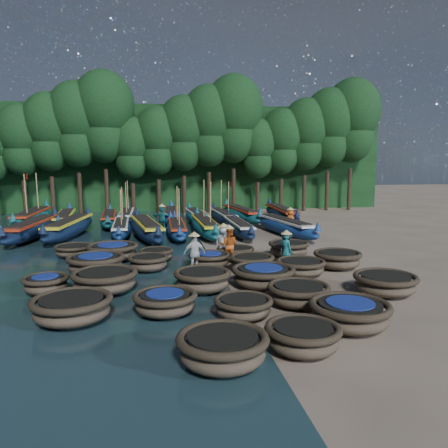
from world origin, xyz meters
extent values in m
plane|color=#7F6D5C|center=(0.00, 0.00, 0.00)|extent=(120.00, 120.00, 0.00)
cube|color=black|center=(0.00, 23.50, 5.00)|extent=(40.00, 3.00, 10.00)
ellipsoid|color=brown|center=(-1.29, -10.45, 0.37)|extent=(2.59, 2.59, 0.73)
torus|color=#342B1E|center=(-1.29, -10.45, 0.71)|extent=(2.22, 2.22, 0.22)
cylinder|color=black|center=(-1.29, -10.45, 0.75)|extent=(1.68, 1.68, 0.07)
ellipsoid|color=brown|center=(0.83, -10.02, 0.33)|extent=(2.06, 2.06, 0.66)
torus|color=#342B1E|center=(0.83, -10.02, 0.64)|extent=(1.97, 1.97, 0.20)
cylinder|color=black|center=(0.83, -10.02, 0.68)|extent=(1.48, 1.48, 0.06)
ellipsoid|color=brown|center=(2.70, -8.76, 0.36)|extent=(2.86, 2.86, 0.73)
torus|color=#342B1E|center=(2.70, -8.76, 0.71)|extent=(2.37, 2.37, 0.22)
cylinder|color=black|center=(2.70, -8.76, 0.75)|extent=(1.80, 1.80, 0.07)
cylinder|color=navy|center=(2.70, -8.76, 0.80)|extent=(1.38, 1.38, 0.04)
ellipsoid|color=brown|center=(-5.29, -6.90, 0.36)|extent=(2.97, 2.97, 0.72)
torus|color=#342B1E|center=(-5.29, -6.90, 0.70)|extent=(2.43, 2.43, 0.22)
cylinder|color=black|center=(-5.29, -6.90, 0.74)|extent=(1.85, 1.85, 0.07)
ellipsoid|color=brown|center=(-2.51, -6.69, 0.32)|extent=(2.29, 2.29, 0.65)
torus|color=#342B1E|center=(-2.51, -6.69, 0.63)|extent=(2.05, 2.05, 0.20)
cylinder|color=black|center=(-2.51, -6.69, 0.67)|extent=(1.55, 1.55, 0.06)
cylinder|color=navy|center=(-2.51, -6.69, 0.70)|extent=(1.19, 1.19, 0.04)
ellipsoid|color=brown|center=(-0.14, -7.37, 0.29)|extent=(2.18, 2.18, 0.58)
torus|color=#342B1E|center=(-0.14, -7.37, 0.56)|extent=(1.84, 1.84, 0.18)
cylinder|color=black|center=(-0.14, -7.37, 0.60)|extent=(1.40, 1.40, 0.05)
ellipsoid|color=brown|center=(1.92, -6.57, 0.33)|extent=(2.50, 2.50, 0.67)
torus|color=#342B1E|center=(1.92, -6.57, 0.65)|extent=(2.12, 2.12, 0.20)
cylinder|color=black|center=(1.92, -6.57, 0.69)|extent=(1.61, 1.61, 0.06)
ellipsoid|color=brown|center=(5.42, -5.90, 0.34)|extent=(2.83, 2.83, 0.68)
torus|color=#342B1E|center=(5.42, -5.90, 0.66)|extent=(2.30, 2.30, 0.21)
cylinder|color=black|center=(5.42, -5.90, 0.70)|extent=(1.76, 1.76, 0.06)
ellipsoid|color=brown|center=(-6.73, -3.79, 0.30)|extent=(1.56, 1.56, 0.60)
torus|color=#342B1E|center=(-6.73, -3.79, 0.58)|extent=(1.67, 1.67, 0.18)
cylinder|color=black|center=(-6.73, -3.79, 0.62)|extent=(1.25, 1.25, 0.05)
cylinder|color=navy|center=(-6.73, -3.79, 0.65)|extent=(0.96, 0.96, 0.04)
ellipsoid|color=brown|center=(-4.62, -4.03, 0.38)|extent=(2.32, 2.32, 0.75)
torus|color=#342B1E|center=(-4.62, -4.03, 0.73)|extent=(2.41, 2.41, 0.23)
cylinder|color=black|center=(-4.62, -4.03, 0.78)|extent=(1.83, 1.83, 0.07)
ellipsoid|color=brown|center=(-1.08, -4.47, 0.37)|extent=(1.98, 1.98, 0.73)
torus|color=#342B1E|center=(-1.08, -4.47, 0.71)|extent=(2.13, 2.13, 0.22)
cylinder|color=black|center=(-1.08, -4.47, 0.76)|extent=(1.60, 1.60, 0.07)
ellipsoid|color=brown|center=(1.30, -4.26, 0.36)|extent=(2.54, 2.54, 0.71)
torus|color=#342B1E|center=(1.30, -4.26, 0.69)|extent=(2.46, 2.46, 0.22)
cylinder|color=black|center=(1.30, -4.26, 0.73)|extent=(1.88, 1.88, 0.06)
cylinder|color=navy|center=(1.30, -4.26, 0.78)|extent=(1.45, 1.45, 0.04)
ellipsoid|color=brown|center=(3.29, -2.88, 0.31)|extent=(2.38, 2.38, 0.62)
torus|color=#342B1E|center=(3.29, -2.88, 0.60)|extent=(2.08, 2.08, 0.19)
cylinder|color=black|center=(3.29, -2.88, 0.64)|extent=(1.59, 1.59, 0.06)
ellipsoid|color=brown|center=(-5.26, -1.27, 0.38)|extent=(2.77, 2.77, 0.76)
torus|color=#342B1E|center=(-5.26, -1.27, 0.73)|extent=(2.46, 2.46, 0.23)
cylinder|color=black|center=(-5.26, -1.27, 0.78)|extent=(1.87, 1.87, 0.07)
cylinder|color=navy|center=(-5.26, -1.27, 0.83)|extent=(1.44, 1.44, 0.05)
ellipsoid|color=brown|center=(-3.07, -1.05, 0.31)|extent=(1.88, 1.88, 0.62)
torus|color=#342B1E|center=(-3.07, -1.05, 0.60)|extent=(1.77, 1.77, 0.19)
cylinder|color=black|center=(-3.07, -1.05, 0.64)|extent=(1.33, 1.33, 0.06)
ellipsoid|color=brown|center=(-0.34, -0.96, 0.31)|extent=(1.82, 1.82, 0.62)
torus|color=#342B1E|center=(-0.34, -0.96, 0.60)|extent=(1.91, 1.91, 0.19)
cylinder|color=black|center=(-0.34, -0.96, 0.64)|extent=(1.44, 1.44, 0.06)
cylinder|color=navy|center=(-0.34, -0.96, 0.68)|extent=(1.11, 1.11, 0.04)
ellipsoid|color=brown|center=(1.40, -1.96, 0.33)|extent=(2.35, 2.35, 0.67)
torus|color=#342B1E|center=(1.40, -1.96, 0.65)|extent=(1.95, 1.95, 0.20)
cylinder|color=black|center=(1.40, -1.96, 0.69)|extent=(1.47, 1.47, 0.06)
ellipsoid|color=brown|center=(5.31, -2.00, 0.35)|extent=(2.55, 2.55, 0.70)
torus|color=#342B1E|center=(5.31, -2.00, 0.68)|extent=(2.15, 2.15, 0.21)
cylinder|color=black|center=(5.31, -2.00, 0.73)|extent=(1.62, 1.62, 0.06)
ellipsoid|color=brown|center=(-6.77, 2.38, 0.28)|extent=(2.01, 2.01, 0.56)
torus|color=#342B1E|center=(-6.77, 2.38, 0.54)|extent=(1.90, 1.90, 0.17)
cylinder|color=black|center=(-6.77, 2.38, 0.58)|extent=(1.45, 1.45, 0.05)
ellipsoid|color=brown|center=(-4.77, 1.25, 0.37)|extent=(2.79, 2.79, 0.73)
torus|color=#342B1E|center=(-4.77, 1.25, 0.71)|extent=(2.47, 2.47, 0.22)
cylinder|color=black|center=(-4.77, 1.25, 0.76)|extent=(1.88, 1.88, 0.07)
cylinder|color=navy|center=(-4.77, 1.25, 0.80)|extent=(1.45, 1.45, 0.04)
ellipsoid|color=brown|center=(-2.70, 0.69, 0.28)|extent=(1.89, 1.89, 0.57)
torus|color=#342B1E|center=(-2.70, 0.69, 0.55)|extent=(1.64, 1.64, 0.17)
cylinder|color=black|center=(-2.70, 0.69, 0.58)|extent=(1.23, 1.23, 0.05)
ellipsoid|color=brown|center=(1.10, 0.39, 0.30)|extent=(1.76, 1.76, 0.60)
torus|color=#342B1E|center=(1.10, 0.39, 0.58)|extent=(1.85, 1.85, 0.18)
cylinder|color=black|center=(1.10, 0.39, 0.62)|extent=(1.40, 1.40, 0.05)
ellipsoid|color=brown|center=(3.89, 0.64, 0.35)|extent=(2.48, 2.48, 0.71)
torus|color=#342B1E|center=(3.89, 0.64, 0.68)|extent=(2.07, 2.07, 0.21)
cylinder|color=black|center=(3.89, 0.64, 0.73)|extent=(1.55, 1.55, 0.06)
ellipsoid|color=#0D1E31|center=(-10.22, 8.41, 0.55)|extent=(2.52, 8.97, 1.11)
cone|color=#0D1E31|center=(-9.77, 12.70, 1.27)|extent=(0.49, 0.49, 0.66)
cone|color=#0D1E31|center=(-10.67, 4.11, 1.22)|extent=(0.49, 0.49, 0.55)
cube|color=#9B2A13|center=(-10.22, 8.41, 1.02)|extent=(1.88, 6.95, 0.13)
cube|color=black|center=(-10.22, 8.41, 1.11)|extent=(1.49, 6.03, 0.11)
ellipsoid|color=#0D1E31|center=(-8.09, 8.67, 0.55)|extent=(2.80, 8.93, 1.10)
cone|color=#0D1E31|center=(-7.49, 12.91, 1.26)|extent=(0.48, 0.48, 0.66)
cone|color=#0D1E31|center=(-8.69, 4.42, 1.21)|extent=(0.48, 0.48, 0.55)
cube|color=gold|center=(-8.09, 8.67, 1.01)|extent=(2.10, 6.91, 0.13)
cube|color=black|center=(-8.09, 8.67, 1.10)|extent=(1.68, 6.00, 0.11)
ellipsoid|color=navy|center=(-4.86, 8.40, 0.44)|extent=(1.50, 7.11, 0.88)
cone|color=navy|center=(-4.97, 11.85, 1.02)|extent=(0.39, 0.39, 0.53)
cone|color=navy|center=(-4.75, 4.96, 0.97)|extent=(0.39, 0.39, 0.44)
cube|color=silver|center=(-4.86, 8.40, 0.81)|extent=(1.10, 5.51, 0.11)
cube|color=black|center=(-4.86, 8.40, 0.88)|extent=(0.84, 4.79, 0.09)
cylinder|color=#997F4C|center=(-4.80, 9.47, 1.86)|extent=(0.06, 0.21, 2.47)
cylinder|color=#997F4C|center=(-4.73, 7.08, 1.86)|extent=(0.06, 0.21, 2.47)
plane|color=red|center=(-4.59, 7.08, 2.93)|extent=(0.00, 0.31, 0.31)
ellipsoid|color=#0D1E31|center=(-3.24, 7.38, 0.54)|extent=(2.94, 8.84, 1.09)
cone|color=#0D1E31|center=(-3.92, 11.56, 1.25)|extent=(0.48, 0.48, 0.65)
cone|color=#0D1E31|center=(-2.56, 3.19, 1.20)|extent=(0.48, 0.48, 0.54)
cube|color=gold|center=(-3.24, 7.38, 1.00)|extent=(2.21, 6.84, 0.13)
cube|color=black|center=(-3.24, 7.38, 1.09)|extent=(1.78, 5.93, 0.11)
ellipsoid|color=navy|center=(-1.32, 7.58, 0.45)|extent=(1.38, 7.24, 0.90)
cone|color=navy|center=(-1.28, 11.11, 1.04)|extent=(0.40, 0.40, 0.54)
cone|color=navy|center=(-1.35, 4.06, 0.99)|extent=(0.40, 0.40, 0.45)
cube|color=#9B2A13|center=(-1.32, 7.58, 0.83)|extent=(1.01, 5.61, 0.11)
cube|color=black|center=(-1.32, 7.58, 0.90)|extent=(0.76, 4.88, 0.09)
cylinder|color=#997F4C|center=(-1.22, 8.67, 1.90)|extent=(0.06, 0.21, 2.53)
cylinder|color=#997F4C|center=(-1.24, 6.23, 1.90)|extent=(0.06, 0.21, 2.53)
plane|color=red|center=(-1.11, 6.23, 3.00)|extent=(0.00, 0.32, 0.32)
ellipsoid|color=#115360|center=(0.54, 7.83, 0.51)|extent=(1.71, 8.15, 1.01)
cone|color=#115360|center=(0.42, 11.78, 1.17)|extent=(0.45, 0.45, 0.61)
cone|color=#115360|center=(0.66, 3.88, 1.11)|extent=(0.45, 0.45, 0.51)
cube|color=gold|center=(0.54, 7.83, 0.93)|extent=(1.26, 6.31, 0.12)
cube|color=black|center=(0.54, 7.83, 1.01)|extent=(0.96, 5.49, 0.10)
cylinder|color=#997F4C|center=(0.60, 9.05, 2.13)|extent=(0.07, 0.24, 2.84)
cylinder|color=#997F4C|center=(0.69, 6.31, 2.13)|extent=(0.07, 0.24, 2.84)
plane|color=red|center=(0.84, 6.32, 3.36)|extent=(0.00, 0.35, 0.35)
ellipsoid|color=#0D1E31|center=(2.67, 7.48, 0.46)|extent=(1.41, 7.37, 0.92)
cone|color=#0D1E31|center=(2.62, 11.06, 1.06)|extent=(0.40, 0.40, 0.55)
cone|color=#0D1E31|center=(2.71, 3.89, 1.01)|extent=(0.40, 0.40, 0.46)
cube|color=silver|center=(2.67, 7.48, 0.85)|extent=(1.03, 5.71, 0.11)
cube|color=black|center=(2.67, 7.48, 0.92)|extent=(0.78, 4.97, 0.09)
ellipsoid|color=navy|center=(5.70, 7.11, 0.52)|extent=(2.83, 8.39, 1.03)
cone|color=navy|center=(5.04, 11.08, 1.19)|extent=(0.45, 0.45, 0.62)
cone|color=navy|center=(6.37, 3.14, 1.14)|extent=(0.45, 0.45, 0.52)
cube|color=silver|center=(5.70, 7.11, 0.95)|extent=(2.13, 6.49, 0.12)
cube|color=black|center=(5.70, 7.11, 1.03)|extent=(1.72, 5.63, 0.10)
ellipsoid|color=#115360|center=(-11.65, 13.99, 0.56)|extent=(1.74, 8.94, 1.11)
cone|color=#115360|center=(-11.59, 18.34, 1.28)|extent=(0.49, 0.49, 0.67)
cone|color=#115360|center=(-11.72, 9.64, 1.23)|extent=(0.49, 0.49, 0.56)
cube|color=#9B2A13|center=(-11.65, 13.99, 1.03)|extent=(1.27, 6.93, 0.13)
cube|color=black|center=(-11.65, 13.99, 1.11)|extent=(0.96, 6.03, 0.11)
cylinder|color=#997F4C|center=(-11.52, 15.33, 2.34)|extent=(0.08, 0.27, 3.12)
cylinder|color=#997F4C|center=(-11.57, 12.32, 2.34)|extent=(0.08, 0.27, 3.12)
plane|color=red|center=(-11.40, 12.32, 3.70)|extent=(0.00, 0.39, 0.39)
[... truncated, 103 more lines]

